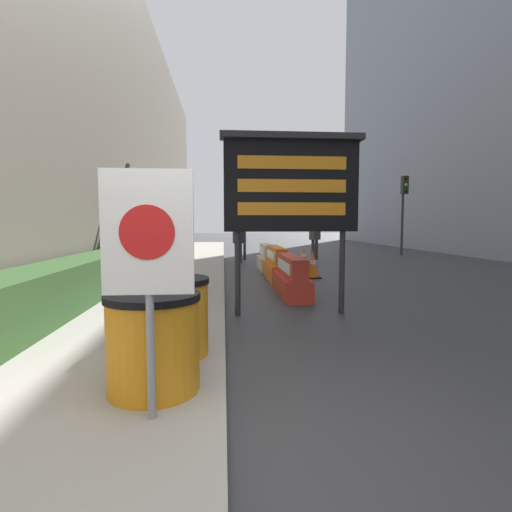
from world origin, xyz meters
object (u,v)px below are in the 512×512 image
barrel_drum_middle (172,316)px  jersey_barrier_red_striped (291,278)px  traffic_light_near_curb (245,186)px  pedestrian_worker (315,235)px  traffic_cone_near (313,264)px  warning_sign (148,249)px  traffic_cone_mid (273,255)px  barrel_drum_foreground (153,342)px  jersey_barrier_cream (267,259)px  pedestrian_passerby (239,239)px  traffic_light_far_side (404,198)px  traffic_cone_far (303,257)px  message_board (291,185)px  jersey_barrier_orange_near (276,265)px

barrel_drum_middle → jersey_barrier_red_striped: size_ratio=0.41×
traffic_light_near_curb → pedestrian_worker: bearing=7.7°
traffic_cone_near → warning_sign: bearing=-110.4°
jersey_barrier_red_striped → traffic_light_near_curb: size_ratio=0.48×
traffic_cone_mid → traffic_light_near_curb: 3.48m
barrel_drum_middle → warning_sign: (0.03, -1.47, 0.83)m
barrel_drum_foreground → jersey_barrier_cream: size_ratio=0.46×
traffic_cone_near → pedestrian_passerby: size_ratio=0.49×
traffic_cone_mid → pedestrian_worker: (2.11, 2.33, 0.65)m
traffic_cone_near → traffic_light_far_side: bearing=50.8°
warning_sign → traffic_light_far_side: 18.30m
traffic_cone_mid → traffic_cone_far: bearing=-46.2°
traffic_light_far_side → traffic_cone_mid: bearing=-150.5°
barrel_drum_middle → traffic_cone_mid: size_ratio=1.09×
message_board → traffic_cone_mid: (0.73, 8.12, -1.83)m
warning_sign → jersey_barrier_orange_near: (2.00, 8.08, -0.99)m
barrel_drum_foreground → warning_sign: bearing=-82.4°
jersey_barrier_orange_near → traffic_light_far_side: size_ratio=0.56×
barrel_drum_foreground → pedestrian_passerby: pedestrian_passerby is taller
traffic_light_far_side → jersey_barrier_cream: bearing=-143.4°
jersey_barrier_red_striped → jersey_barrier_cream: (0.00, 4.83, -0.00)m
barrel_drum_middle → traffic_cone_far: bearing=70.4°
jersey_barrier_cream → traffic_cone_far: 1.44m
barrel_drum_foreground → traffic_cone_mid: (2.47, 11.41, -0.17)m
barrel_drum_middle → traffic_light_far_side: size_ratio=0.22×
traffic_cone_mid → pedestrian_passerby: bearing=144.0°
traffic_cone_far → pedestrian_passerby: size_ratio=0.47×
traffic_light_near_curb → pedestrian_passerby: size_ratio=2.68×
message_board → jersey_barrier_red_striped: 2.58m
jersey_barrier_cream → traffic_light_far_side: size_ratio=0.49×
jersey_barrier_red_striped → jersey_barrier_cream: jersey_barrier_red_striped is taller
traffic_light_near_curb → pedestrian_worker: size_ratio=2.48×
traffic_cone_mid → pedestrian_worker: bearing=47.7°
barrel_drum_foreground → pedestrian_passerby: bearing=84.4°
barrel_drum_foreground → jersey_barrier_orange_near: (2.07, 7.56, -0.15)m
jersey_barrier_orange_near → message_board: bearing=-94.4°
barrel_drum_middle → traffic_cone_near: size_ratio=1.06×
barrel_drum_middle → message_board: 3.33m
jersey_barrier_cream → pedestrian_worker: 4.62m
warning_sign → jersey_barrier_cream: (2.00, 10.43, -1.01)m
message_board → pedestrian_passerby: size_ratio=1.88×
message_board → jersey_barrier_cream: bearing=87.2°
traffic_light_near_curb → pedestrian_passerby: (-0.30, -0.98, -2.17)m
message_board → traffic_cone_mid: bearing=84.9°
jersey_barrier_red_striped → traffic_cone_mid: 6.34m
pedestrian_passerby → jersey_barrier_cream: bearing=100.2°
jersey_barrier_orange_near → traffic_light_near_curb: size_ratio=0.49×
traffic_light_near_curb → jersey_barrier_cream: bearing=-80.4°
traffic_cone_far → traffic_cone_mid: bearing=133.8°
jersey_barrier_red_striped → barrel_drum_foreground: bearing=-112.2°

